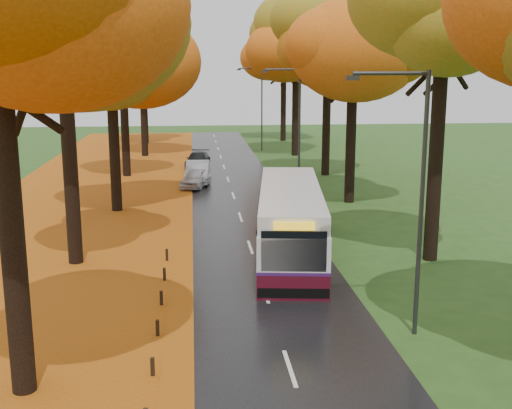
{
  "coord_description": "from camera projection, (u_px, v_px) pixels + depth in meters",
  "views": [
    {
      "loc": [
        -2.51,
        -9.96,
        8.1
      ],
      "look_at": [
        0.0,
        15.35,
        2.6
      ],
      "focal_mm": 45.0,
      "sensor_mm": 36.0,
      "label": 1
    }
  ],
  "objects": [
    {
      "name": "car_dark",
      "position": [
        198.0,
        160.0,
        52.01
      ],
      "size": [
        2.29,
        4.5,
        1.25
      ],
      "primitive_type": "imported",
      "rotation": [
        0.0,
        0.0,
        -0.13
      ],
      "color": "black",
      "rests_on": "road"
    },
    {
      "name": "streetlamp_near",
      "position": [
        414.0,
        184.0,
        18.81
      ],
      "size": [
        2.45,
        0.18,
        8.0
      ],
      "color": "#333538",
      "rests_on": "ground"
    },
    {
      "name": "leaf_verge",
      "position": [
        75.0,
        217.0,
        35.09
      ],
      "size": [
        12.0,
        90.0,
        0.02
      ],
      "primitive_type": "cube",
      "color": "#7E360B",
      "rests_on": "ground"
    },
    {
      "name": "streetlamp_mid",
      "position": [
        296.0,
        121.0,
        40.21
      ],
      "size": [
        2.45,
        0.18,
        8.0
      ],
      "color": "#333538",
      "rests_on": "ground"
    },
    {
      "name": "bollard_row",
      "position": [
        149.0,
        391.0,
        15.8
      ],
      "size": [
        0.11,
        23.51,
        0.52
      ],
      "color": "black",
      "rests_on": "ground"
    },
    {
      "name": "streetlamp_far",
      "position": [
        259.0,
        102.0,
        61.61
      ],
      "size": [
        2.45,
        0.18,
        8.0
      ],
      "color": "#333538",
      "rests_on": "ground"
    },
    {
      "name": "trees_right",
      "position": [
        362.0,
        38.0,
        36.47
      ],
      "size": [
        9.3,
        74.2,
        13.96
      ],
      "color": "black",
      "rests_on": "ground"
    },
    {
      "name": "car_white",
      "position": [
        196.0,
        178.0,
        43.53
      ],
      "size": [
        2.45,
        3.87,
        1.23
      ],
      "primitive_type": "imported",
      "rotation": [
        0.0,
        0.0,
        -0.3
      ],
      "color": "silver",
      "rests_on": "road"
    },
    {
      "name": "bus",
      "position": [
        290.0,
        220.0,
        27.65
      ],
      "size": [
        4.04,
        11.61,
        2.99
      ],
      "rotation": [
        0.0,
        0.0,
        -0.13
      ],
      "color": "#450A18",
      "rests_on": "road"
    },
    {
      "name": "trees_left",
      "position": [
        105.0,
        39.0,
        35.26
      ],
      "size": [
        9.2,
        74.0,
        13.88
      ],
      "color": "black",
      "rests_on": "ground"
    },
    {
      "name": "car_silver",
      "position": [
        198.0,
        172.0,
        45.15
      ],
      "size": [
        1.92,
        4.69,
        1.51
      ],
      "primitive_type": "imported",
      "rotation": [
        0.0,
        0.0,
        -0.07
      ],
      "color": "gray",
      "rests_on": "road"
    },
    {
      "name": "road",
      "position": [
        239.0,
        213.0,
        35.96
      ],
      "size": [
        6.5,
        90.0,
        0.04
      ],
      "primitive_type": "cube",
      "color": "black",
      "rests_on": "ground"
    },
    {
      "name": "leaf_drift",
      "position": [
        184.0,
        214.0,
        35.66
      ],
      "size": [
        0.9,
        90.0,
        0.01
      ],
      "primitive_type": "cube",
      "color": "#C56814",
      "rests_on": "road"
    },
    {
      "name": "centre_line",
      "position": [
        239.0,
        213.0,
        35.95
      ],
      "size": [
        0.12,
        90.0,
        0.01
      ],
      "primitive_type": "cube",
      "color": "silver",
      "rests_on": "road"
    }
  ]
}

